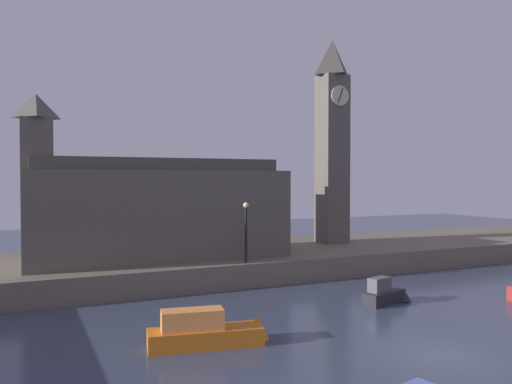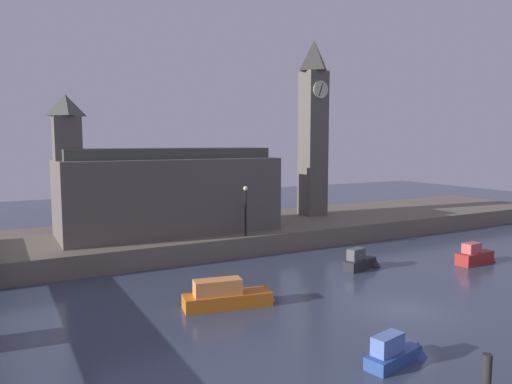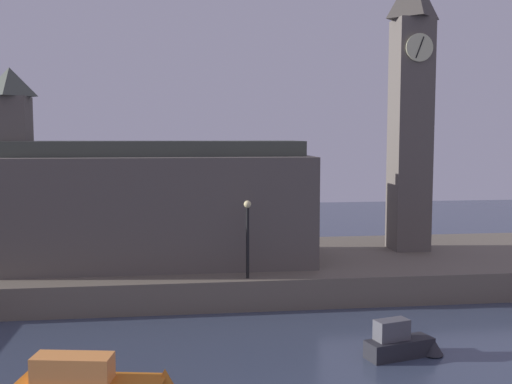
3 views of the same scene
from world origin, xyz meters
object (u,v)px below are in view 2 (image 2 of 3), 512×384
at_px(clock_tower, 313,126).
at_px(boat_dinghy_red, 477,256).
at_px(parliament_hall, 165,191).
at_px(mooring_post_left, 486,382).
at_px(boat_patrol_orange, 233,296).
at_px(boat_barge_dark, 361,261).
at_px(streetlamp, 246,205).
at_px(boat_tour_blue, 397,352).

height_order(clock_tower, boat_dinghy_red, clock_tower).
bearing_deg(parliament_hall, mooring_post_left, -85.90).
xyz_separation_m(parliament_hall, boat_patrol_orange, (-0.90, -14.30, -4.19)).
relative_size(boat_patrol_orange, boat_barge_dark, 1.67).
relative_size(parliament_hall, streetlamp, 4.41).
bearing_deg(boat_tour_blue, clock_tower, 61.69).
height_order(boat_tour_blue, boat_barge_dark, boat_barge_dark).
bearing_deg(boat_dinghy_red, streetlamp, 143.29).
bearing_deg(boat_barge_dark, parliament_hall, 130.40).
height_order(boat_patrol_orange, boat_barge_dark, boat_patrol_orange).
distance_m(clock_tower, boat_tour_blue, 30.13).
height_order(streetlamp, boat_tour_blue, streetlamp).
bearing_deg(mooring_post_left, boat_barge_dark, 62.46).
relative_size(streetlamp, boat_dinghy_red, 1.04).
bearing_deg(boat_tour_blue, boat_patrol_orange, 107.11).
bearing_deg(boat_dinghy_red, boat_barge_dark, 161.69).
relative_size(clock_tower, mooring_post_left, 8.80).
distance_m(clock_tower, boat_dinghy_red, 19.09).
bearing_deg(parliament_hall, clock_tower, 6.77).
relative_size(mooring_post_left, boat_barge_dark, 0.59).
distance_m(parliament_hall, boat_tour_blue, 23.77).
xyz_separation_m(mooring_post_left, boat_patrol_orange, (-2.85, 12.86, -0.39)).
relative_size(clock_tower, boat_patrol_orange, 3.09).
xyz_separation_m(parliament_hall, mooring_post_left, (1.95, -27.16, -3.81)).
bearing_deg(boat_dinghy_red, boat_tour_blue, -151.62).
xyz_separation_m(mooring_post_left, boat_dinghy_red, (16.29, 12.69, -0.40)).
bearing_deg(boat_patrol_orange, streetlamp, 59.57).
distance_m(parliament_hall, boat_dinghy_red, 23.65).
bearing_deg(clock_tower, streetlamp, -149.06).
distance_m(boat_barge_dark, boat_dinghy_red, 8.68).
bearing_deg(parliament_hall, streetlamp, -42.76).
height_order(mooring_post_left, boat_tour_blue, mooring_post_left).
distance_m(boat_patrol_orange, boat_barge_dark, 11.19).
xyz_separation_m(clock_tower, boat_barge_dark, (-5.42, -13.56, -9.56)).
bearing_deg(mooring_post_left, boat_tour_blue, 91.13).
bearing_deg(boat_patrol_orange, boat_dinghy_red, -0.49).
bearing_deg(boat_patrol_orange, parliament_hall, 86.40).
bearing_deg(parliament_hall, boat_tour_blue, -85.41).
relative_size(parliament_hall, boat_patrol_orange, 3.11).
relative_size(mooring_post_left, boat_dinghy_red, 0.52).
height_order(clock_tower, boat_barge_dark, clock_tower).
bearing_deg(boat_patrol_orange, boat_barge_dark, 13.26).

